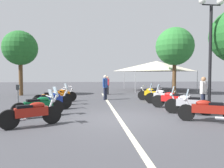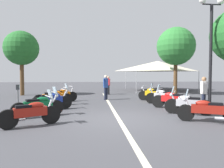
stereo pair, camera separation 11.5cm
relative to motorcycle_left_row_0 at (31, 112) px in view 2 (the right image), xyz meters
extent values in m
plane|color=#424247|center=(0.83, -3.05, -0.46)|extent=(80.00, 80.00, 0.00)
cube|color=beige|center=(3.83, -3.05, -0.46)|extent=(15.55, 0.16, 0.01)
cylinder|color=black|center=(0.30, -0.58, -0.15)|extent=(0.42, 0.63, 0.63)
cylinder|color=black|center=(-0.34, 0.63, -0.15)|extent=(0.42, 0.63, 0.63)
cube|color=maroon|center=(-0.02, 0.03, 0.03)|extent=(0.73, 1.05, 0.30)
ellipsoid|color=maroon|center=(0.07, -0.13, 0.23)|extent=(0.47, 0.58, 0.22)
cube|color=black|center=(-0.12, 0.22, 0.21)|extent=(0.45, 0.55, 0.12)
cylinder|color=silver|center=(0.28, -0.53, 0.15)|extent=(0.20, 0.29, 0.58)
cylinder|color=silver|center=(0.26, -0.49, 0.51)|extent=(0.57, 0.33, 0.04)
sphere|color=silver|center=(0.33, -0.62, 0.35)|extent=(0.14, 0.14, 0.14)
cylinder|color=silver|center=(-0.05, 0.47, -0.24)|extent=(0.33, 0.52, 0.08)
cube|color=silver|center=(0.29, -0.56, 0.58)|extent=(0.38, 0.28, 0.32)
cylinder|color=black|center=(1.92, -0.46, -0.14)|extent=(0.44, 0.63, 0.65)
cylinder|color=black|center=(1.20, 0.81, -0.14)|extent=(0.44, 0.63, 0.65)
cube|color=#0C592D|center=(1.56, 0.18, 0.04)|extent=(0.79, 1.11, 0.30)
ellipsoid|color=#0C592D|center=(1.65, 0.02, 0.24)|extent=(0.48, 0.58, 0.22)
cube|color=black|center=(1.45, 0.37, 0.22)|extent=(0.46, 0.55, 0.12)
cylinder|color=silver|center=(1.89, -0.41, 0.16)|extent=(0.20, 0.29, 0.58)
cylinder|color=silver|center=(1.87, -0.38, 0.52)|extent=(0.56, 0.34, 0.04)
sphere|color=silver|center=(1.94, -0.51, 0.36)|extent=(0.14, 0.14, 0.14)
cylinder|color=silver|center=(1.50, 0.65, -0.24)|extent=(0.34, 0.52, 0.08)
cube|color=silver|center=(1.91, -0.45, 0.59)|extent=(0.37, 0.28, 0.32)
cylinder|color=black|center=(3.47, -0.67, -0.13)|extent=(0.40, 0.66, 0.66)
cylinder|color=black|center=(2.88, 0.59, -0.13)|extent=(0.40, 0.66, 0.66)
cube|color=navy|center=(3.18, -0.04, 0.05)|extent=(0.70, 1.08, 0.30)
ellipsoid|color=navy|center=(3.25, -0.20, 0.25)|extent=(0.45, 0.58, 0.22)
cube|color=black|center=(3.08, 0.16, 0.23)|extent=(0.44, 0.54, 0.12)
cylinder|color=silver|center=(3.44, -0.62, 0.17)|extent=(0.18, 0.29, 0.58)
cylinder|color=silver|center=(3.42, -0.58, 0.53)|extent=(0.58, 0.30, 0.04)
sphere|color=silver|center=(3.49, -0.72, 0.37)|extent=(0.14, 0.14, 0.14)
cylinder|color=silver|center=(3.16, 0.42, -0.23)|extent=(0.30, 0.53, 0.08)
cylinder|color=black|center=(4.89, -0.58, -0.14)|extent=(0.39, 0.66, 0.66)
cylinder|color=black|center=(4.29, 0.82, -0.14)|extent=(0.39, 0.66, 0.66)
cube|color=orange|center=(4.59, 0.12, 0.04)|extent=(0.71, 1.17, 0.30)
ellipsoid|color=orange|center=(4.66, -0.04, 0.24)|extent=(0.44, 0.58, 0.22)
cube|color=black|center=(4.50, 0.32, 0.22)|extent=(0.43, 0.54, 0.12)
cylinder|color=silver|center=(4.86, -0.52, 0.16)|extent=(0.18, 0.29, 0.58)
cylinder|color=silver|center=(4.85, -0.49, 0.52)|extent=(0.59, 0.28, 0.04)
sphere|color=silver|center=(4.91, -0.62, 0.36)|extent=(0.14, 0.14, 0.14)
cylinder|color=silver|center=(4.57, 0.61, -0.24)|extent=(0.29, 0.54, 0.08)
cube|color=silver|center=(4.88, -0.56, 0.59)|extent=(0.38, 0.25, 0.32)
cylinder|color=black|center=(6.45, -0.74, -0.15)|extent=(0.40, 0.62, 0.62)
cylinder|color=black|center=(5.77, 0.63, -0.15)|extent=(0.40, 0.62, 0.62)
cube|color=orange|center=(6.11, -0.06, 0.03)|extent=(0.77, 1.16, 0.30)
ellipsoid|color=orange|center=(6.19, -0.22, 0.23)|extent=(0.47, 0.58, 0.22)
cube|color=black|center=(6.01, 0.14, 0.21)|extent=(0.45, 0.55, 0.12)
cylinder|color=silver|center=(6.43, -0.69, 0.15)|extent=(0.19, 0.29, 0.58)
cylinder|color=silver|center=(6.41, -0.65, 0.51)|extent=(0.57, 0.31, 0.04)
sphere|color=silver|center=(6.48, -0.79, 0.35)|extent=(0.14, 0.14, 0.14)
cylinder|color=silver|center=(6.07, 0.43, -0.25)|extent=(0.32, 0.53, 0.08)
cylinder|color=black|center=(0.25, -5.51, -0.15)|extent=(0.40, 0.62, 0.62)
cube|color=maroon|center=(-0.08, -6.20, 0.03)|extent=(0.76, 1.17, 0.30)
ellipsoid|color=maroon|center=(0.00, -6.04, 0.23)|extent=(0.46, 0.58, 0.22)
cube|color=black|center=(-0.18, -6.40, 0.21)|extent=(0.44, 0.55, 0.12)
cylinder|color=silver|center=(0.23, -5.56, 0.15)|extent=(0.19, 0.29, 0.58)
cylinder|color=silver|center=(0.21, -5.60, 0.51)|extent=(0.58, 0.31, 0.04)
sphere|color=silver|center=(0.27, -5.46, 0.35)|extent=(0.14, 0.14, 0.14)
cylinder|color=silver|center=(-0.45, -6.54, -0.25)|extent=(0.31, 0.53, 0.08)
cube|color=silver|center=(0.24, -5.53, 0.58)|extent=(0.38, 0.27, 0.32)
cylinder|color=black|center=(1.73, -5.59, -0.14)|extent=(0.42, 0.65, 0.66)
cylinder|color=black|center=(1.13, -6.80, -0.14)|extent=(0.42, 0.65, 0.66)
cube|color=silver|center=(1.43, -6.19, 0.04)|extent=(0.71, 1.05, 0.30)
ellipsoid|color=silver|center=(1.51, -6.03, 0.24)|extent=(0.46, 0.58, 0.22)
cube|color=black|center=(1.33, -6.39, 0.22)|extent=(0.45, 0.55, 0.12)
cylinder|color=silver|center=(1.71, -5.64, 0.16)|extent=(0.19, 0.29, 0.58)
cylinder|color=silver|center=(1.69, -5.68, 0.52)|extent=(0.57, 0.31, 0.04)
sphere|color=silver|center=(1.76, -5.54, 0.36)|extent=(0.14, 0.14, 0.14)
cylinder|color=silver|center=(1.09, -6.48, -0.23)|extent=(0.32, 0.53, 0.08)
cube|color=silver|center=(1.73, -5.60, 0.59)|extent=(0.38, 0.27, 0.32)
cylinder|color=black|center=(3.38, -5.49, -0.14)|extent=(0.49, 0.62, 0.66)
cylinder|color=black|center=(2.51, -6.77, -0.14)|extent=(0.49, 0.62, 0.66)
cube|color=red|center=(2.94, -6.13, 0.04)|extent=(0.89, 1.13, 0.30)
ellipsoid|color=red|center=(3.05, -5.98, 0.24)|extent=(0.51, 0.58, 0.22)
cube|color=black|center=(2.82, -6.31, 0.22)|extent=(0.49, 0.54, 0.12)
cylinder|color=silver|center=(3.35, -5.54, 0.16)|extent=(0.22, 0.28, 0.58)
cylinder|color=silver|center=(3.32, -5.57, 0.52)|extent=(0.53, 0.38, 0.04)
sphere|color=silver|center=(3.41, -5.45, 0.36)|extent=(0.14, 0.14, 0.14)
cylinder|color=silver|center=(2.53, -6.41, -0.23)|extent=(0.38, 0.50, 0.08)
cube|color=silver|center=(3.37, -5.51, 0.59)|extent=(0.37, 0.30, 0.32)
cylinder|color=black|center=(4.89, -5.55, -0.14)|extent=(0.39, 0.65, 0.65)
cylinder|color=black|center=(4.28, -6.90, -0.14)|extent=(0.39, 0.65, 0.65)
cube|color=white|center=(4.58, -6.23, 0.04)|extent=(0.72, 1.14, 0.30)
ellipsoid|color=white|center=(4.65, -6.06, 0.24)|extent=(0.45, 0.58, 0.22)
cube|color=black|center=(4.49, -6.43, 0.22)|extent=(0.43, 0.54, 0.12)
cylinder|color=silver|center=(4.86, -5.60, 0.16)|extent=(0.18, 0.29, 0.58)
cylinder|color=silver|center=(4.84, -5.64, 0.52)|extent=(0.58, 0.29, 0.04)
sphere|color=silver|center=(4.91, -5.50, 0.36)|extent=(0.14, 0.14, 0.14)
cylinder|color=silver|center=(4.23, -6.56, -0.24)|extent=(0.30, 0.53, 0.08)
cube|color=silver|center=(4.88, -5.57, 0.59)|extent=(0.38, 0.26, 0.32)
cylinder|color=black|center=(6.51, -5.47, -0.15)|extent=(0.47, 0.61, 0.64)
cylinder|color=black|center=(5.72, -6.66, -0.15)|extent=(0.47, 0.61, 0.64)
cube|color=#EAB214|center=(6.11, -6.06, 0.03)|extent=(0.83, 1.06, 0.30)
ellipsoid|color=#EAB214|center=(6.21, -5.91, 0.23)|extent=(0.50, 0.58, 0.22)
cube|color=black|center=(5.99, -6.25, 0.21)|extent=(0.48, 0.54, 0.12)
cylinder|color=silver|center=(6.47, -5.52, 0.15)|extent=(0.22, 0.28, 0.58)
cylinder|color=silver|center=(6.45, -5.55, 0.51)|extent=(0.54, 0.38, 0.04)
sphere|color=silver|center=(6.53, -5.43, 0.35)|extent=(0.14, 0.14, 0.14)
cylinder|color=silver|center=(5.73, -6.32, -0.24)|extent=(0.37, 0.50, 0.08)
cylinder|color=black|center=(2.19, -7.62, 2.04)|extent=(0.14, 0.14, 5.01)
cylinder|color=black|center=(2.19, -7.62, 4.55)|extent=(0.06, 0.90, 0.06)
sphere|color=white|center=(2.19, -7.17, 4.73)|extent=(0.32, 0.32, 0.32)
sphere|color=white|center=(2.19, -8.07, 4.73)|extent=(0.32, 0.32, 0.32)
cylinder|color=slate|center=(2.35, 1.24, 0.09)|extent=(0.06, 0.06, 1.10)
cube|color=#33383D|center=(2.35, 1.24, 0.72)|extent=(0.20, 0.15, 0.22)
cube|color=#B2D8BF|center=(2.36, 1.18, 0.74)|extent=(0.10, 0.03, 0.12)
cylinder|color=#1E2338|center=(2.25, -7.32, -0.06)|extent=(0.14, 0.14, 0.80)
cylinder|color=#1E2338|center=(2.38, -7.44, -0.06)|extent=(0.14, 0.14, 0.80)
cylinder|color=silver|center=(2.32, -7.38, 0.64)|extent=(0.32, 0.32, 0.60)
cylinder|color=silver|center=(2.15, -7.23, 0.67)|extent=(0.09, 0.09, 0.54)
cylinder|color=silver|center=(2.48, -7.53, 0.67)|extent=(0.09, 0.09, 0.54)
sphere|color=#9E704C|center=(2.32, -7.38, 1.05)|extent=(0.22, 0.22, 0.22)
cylinder|color=black|center=(10.77, -3.41, -0.07)|extent=(0.14, 0.14, 0.79)
cylinder|color=black|center=(10.60, -3.47, -0.07)|extent=(0.14, 0.14, 0.79)
cylinder|color=red|center=(10.69, -3.44, 0.62)|extent=(0.32, 0.32, 0.59)
cylinder|color=red|center=(10.90, -3.37, 0.65)|extent=(0.09, 0.09, 0.53)
cylinder|color=red|center=(10.48, -3.51, 0.65)|extent=(0.09, 0.09, 0.53)
sphere|color=#D8AD84|center=(10.69, -3.44, 1.02)|extent=(0.21, 0.21, 0.21)
cylinder|color=#1E2338|center=(6.88, -2.91, -0.05)|extent=(0.14, 0.14, 0.84)
cylinder|color=#1E2338|center=(7.01, -3.02, -0.05)|extent=(0.14, 0.14, 0.84)
cylinder|color=#2D51A5|center=(6.94, -2.97, 0.69)|extent=(0.32, 0.32, 0.63)
cylinder|color=#2D51A5|center=(6.77, -2.83, 0.72)|extent=(0.09, 0.09, 0.57)
cylinder|color=#2D51A5|center=(7.11, -3.11, 0.72)|extent=(0.09, 0.09, 0.57)
sphere|color=beige|center=(6.94, -2.97, 1.12)|extent=(0.23, 0.23, 0.23)
cylinder|color=brown|center=(10.07, -9.22, 1.05)|extent=(0.32, 0.32, 3.02)
sphere|color=#2D7A33|center=(10.07, -9.22, 3.69)|extent=(3.25, 3.25, 3.25)
cylinder|color=brown|center=(10.66, 3.77, 1.00)|extent=(0.32, 0.32, 2.93)
sphere|color=#236628|center=(10.66, 3.77, 3.45)|extent=(2.82, 2.82, 2.82)
pyramid|color=beige|center=(14.71, -9.18, 2.19)|extent=(6.76, 6.76, 1.10)
cylinder|color=#B2B2B7|center=(17.75, -6.13, 0.59)|extent=(0.06, 0.06, 2.10)
cylinder|color=#B2B2B7|center=(17.75, -12.22, 0.59)|extent=(0.06, 0.06, 2.10)
cylinder|color=#B2B2B7|center=(11.67, -6.13, 0.59)|extent=(0.06, 0.06, 2.10)
cylinder|color=#B2B2B7|center=(11.67, -12.22, 0.59)|extent=(0.06, 0.06, 2.10)
camera|label=1|loc=(-7.04, -1.91, 1.27)|focal=32.88mm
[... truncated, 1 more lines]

